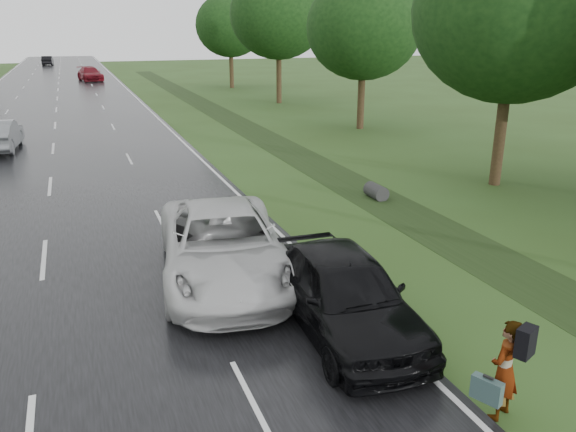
# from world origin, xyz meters

# --- Properties ---
(road) EXTENTS (14.00, 180.00, 0.04)m
(road) POSITION_xyz_m (0.00, 45.00, 0.02)
(road) COLOR black
(road) RESTS_ON ground
(edge_stripe_east) EXTENTS (0.12, 180.00, 0.01)m
(edge_stripe_east) POSITION_xyz_m (6.75, 45.00, 0.04)
(edge_stripe_east) COLOR silver
(edge_stripe_east) RESTS_ON road
(center_line) EXTENTS (0.12, 180.00, 0.01)m
(center_line) POSITION_xyz_m (0.00, 45.00, 0.04)
(center_line) COLOR silver
(center_line) RESTS_ON road
(drainage_ditch) EXTENTS (2.20, 120.00, 0.56)m
(drainage_ditch) POSITION_xyz_m (11.50, 18.71, 0.04)
(drainage_ditch) COLOR black
(drainage_ditch) RESTS_ON ground
(tree_east_b) EXTENTS (7.60, 7.60, 10.11)m
(tree_east_b) POSITION_xyz_m (17.00, 10.00, 6.68)
(tree_east_b) COLOR #322214
(tree_east_b) RESTS_ON ground
(tree_east_c) EXTENTS (7.00, 7.00, 9.29)m
(tree_east_c) POSITION_xyz_m (18.20, 24.00, 6.14)
(tree_east_c) COLOR #322214
(tree_east_c) RESTS_ON ground
(tree_east_d) EXTENTS (8.00, 8.00, 10.76)m
(tree_east_d) POSITION_xyz_m (17.80, 38.00, 7.15)
(tree_east_d) COLOR #322214
(tree_east_d) RESTS_ON ground
(tree_east_f) EXTENTS (7.20, 7.20, 9.62)m
(tree_east_f) POSITION_xyz_m (17.50, 52.00, 6.37)
(tree_east_f) COLOR #322214
(tree_east_f) RESTS_ON ground
(pedestrian) EXTENTS (0.93, 0.73, 1.75)m
(pedestrian) POSITION_xyz_m (7.18, -1.77, 0.90)
(pedestrian) COLOR #A5998C
(pedestrian) RESTS_ON ground
(white_pickup) EXTENTS (3.88, 6.84, 1.80)m
(white_pickup) POSITION_xyz_m (4.33, 5.00, 0.94)
(white_pickup) COLOR silver
(white_pickup) RESTS_ON road
(dark_sedan) EXTENTS (2.35, 5.27, 1.76)m
(dark_sedan) POSITION_xyz_m (6.00, 1.60, 0.92)
(dark_sedan) COLOR black
(dark_sedan) RESTS_ON road
(far_car_red) EXTENTS (3.17, 5.88, 1.62)m
(far_car_red) POSITION_xyz_m (3.64, 65.82, 0.85)
(far_car_red) COLOR maroon
(far_car_red) RESTS_ON road
(far_car_dark) EXTENTS (1.86, 4.76, 1.54)m
(far_car_dark) POSITION_xyz_m (-1.93, 100.61, 0.81)
(far_car_dark) COLOR black
(far_car_dark) RESTS_ON road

